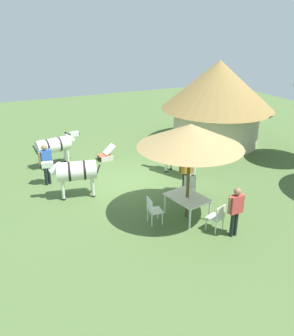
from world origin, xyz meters
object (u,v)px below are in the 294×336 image
Objects in this scene: patio_chair_east_end at (190,187)px; zebra_toward_hut at (54,145)px; guest_behind_table at (186,169)px; striped_lounge_chair at (106,154)px; patio_chair_near_hut at (153,209)px; standing_watcher at (46,161)px; guest_beside_umbrella at (236,208)px; thatched_hut at (217,98)px; patio_chair_west_end at (217,216)px; zebra_nearest_camera at (180,151)px; zebra_by_umbrella at (75,171)px; shade_umbrella at (190,136)px; patio_dining_table at (187,199)px.

zebra_toward_hut is at bearing -19.87° from patio_chair_east_end.
striped_lounge_chair is at bearing -51.54° from guest_behind_table.
patio_chair_near_hut is at bearing 170.70° from striped_lounge_chair.
zebra_toward_hut is at bearing -136.41° from standing_watcher.
guest_beside_umbrella is (1.67, 1.92, 0.45)m from patio_chair_near_hut.
standing_watcher is (1.45, -8.99, -1.40)m from thatched_hut.
patio_chair_west_end is 0.53× the size of standing_watcher.
zebra_nearest_camera reaches higher than zebra_by_umbrella.
patio_chair_east_end reaches higher than striped_lounge_chair.
guest_behind_table is 0.73× the size of zebra_toward_hut.
shade_umbrella is 2.62m from patio_chair_near_hut.
guest_behind_table is at bearing 130.24° from patio_chair_near_hut.
guest_behind_table is at bearing 150.63° from shade_umbrella.
shade_umbrella is 4.59m from zebra_by_umbrella.
zebra_nearest_camera reaches higher than patio_chair_east_end.
standing_watcher is (-2.88, -4.65, 0.07)m from guest_behind_table.
guest_behind_table is (-1.52, 2.12, 0.42)m from patio_chair_near_hut.
thatched_hut reaches higher than guest_behind_table.
shade_umbrella is 1.53× the size of zebra_toward_hut.
thatched_hut is 7.95m from shade_umbrella.
patio_chair_near_hut is 0.56× the size of guest_beside_umbrella.
guest_behind_table is 0.75× the size of zebra_by_umbrella.
zebra_toward_hut is at bearing 12.71° from zebra_by_umbrella.
thatched_hut is at bearing -96.64° from striped_lounge_chair.
standing_watcher is at bearing -13.39° from guest_behind_table.
shade_umbrella is at bearing -67.75° from guest_beside_umbrella.
thatched_hut is 6.37× the size of patio_chair_near_hut.
zebra_by_umbrella is at bearing -1.18° from guest_behind_table.
patio_chair_near_hut is 2.64m from guest_behind_table.
striped_lounge_chair is 3.79m from zebra_nearest_camera.
zebra_nearest_camera reaches higher than patio_dining_table.
patio_chair_west_end is at bearing 14.83° from zebra_toward_hut.
striped_lounge_chair is at bearing -173.11° from shade_umbrella.
patio_chair_near_hut is 2.59m from guest_beside_umbrella.
striped_lounge_chair is 0.40× the size of zebra_by_umbrella.
zebra_nearest_camera is 4.49m from zebra_by_umbrella.
thatched_hut reaches higher than patio_dining_table.
zebra_toward_hut is (-3.36, -0.09, -0.05)m from zebra_by_umbrella.
patio_dining_table is 6.20m from striped_lounge_chair.
patio_chair_near_hut and patio_chair_east_end have the same top height.
zebra_toward_hut is at bearing -158.99° from patio_chair_near_hut.
thatched_hut is at bearing -58.93° from zebra_by_umbrella.
zebra_toward_hut is (-3.15, -4.57, -0.06)m from zebra_nearest_camera.
zebra_by_umbrella is at bearing 6.56° from patio_chair_east_end.
guest_behind_table reaches higher than patio_chair_east_end.
shade_umbrella reaches higher than zebra_toward_hut.
zebra_nearest_camera is at bearing 56.32° from patio_chair_west_end.
thatched_hut is 6.90× the size of striped_lounge_chair.
thatched_hut is 6.31m from guest_behind_table.
guest_behind_table is (-1.62, 0.91, -1.89)m from shade_umbrella.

